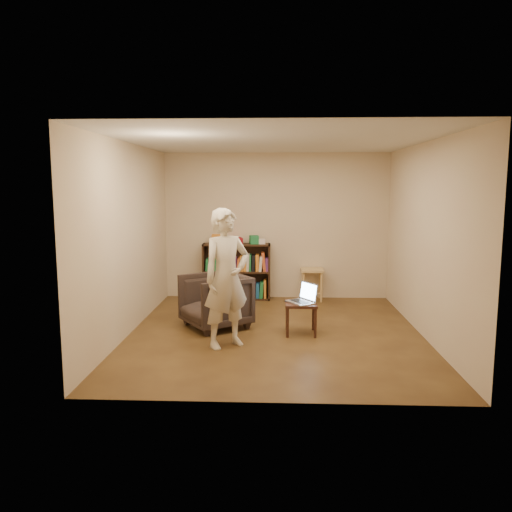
{
  "coord_description": "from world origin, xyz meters",
  "views": [
    {
      "loc": [
        0.03,
        -6.69,
        2.02
      ],
      "look_at": [
        -0.28,
        0.35,
        1.02
      ],
      "focal_mm": 35.0,
      "sensor_mm": 36.0,
      "label": 1
    }
  ],
  "objects_px": {
    "bookshelf": "(237,275)",
    "person": "(226,278)",
    "armchair": "(215,301)",
    "stool": "(312,275)",
    "side_table": "(301,308)",
    "laptop": "(303,298)"
  },
  "relations": [
    {
      "from": "stool",
      "to": "laptop",
      "type": "height_order",
      "value": "laptop"
    },
    {
      "from": "stool",
      "to": "side_table",
      "type": "bearing_deg",
      "value": -98.05
    },
    {
      "from": "laptop",
      "to": "person",
      "type": "height_order",
      "value": "person"
    },
    {
      "from": "stool",
      "to": "laptop",
      "type": "bearing_deg",
      "value": -97.23
    },
    {
      "from": "bookshelf",
      "to": "person",
      "type": "relative_size",
      "value": 0.69
    },
    {
      "from": "stool",
      "to": "laptop",
      "type": "xyz_separation_m",
      "value": [
        -0.26,
        -2.04,
        0.04
      ]
    },
    {
      "from": "stool",
      "to": "armchair",
      "type": "bearing_deg",
      "value": -130.2
    },
    {
      "from": "armchair",
      "to": "person",
      "type": "xyz_separation_m",
      "value": [
        0.25,
        -0.85,
        0.49
      ]
    },
    {
      "from": "side_table",
      "to": "laptop",
      "type": "relative_size",
      "value": 0.94
    },
    {
      "from": "laptop",
      "to": "side_table",
      "type": "bearing_deg",
      "value": -107.73
    },
    {
      "from": "bookshelf",
      "to": "side_table",
      "type": "relative_size",
      "value": 2.74
    },
    {
      "from": "bookshelf",
      "to": "side_table",
      "type": "bearing_deg",
      "value": -63.46
    },
    {
      "from": "person",
      "to": "laptop",
      "type": "bearing_deg",
      "value": -6.81
    },
    {
      "from": "person",
      "to": "armchair",
      "type": "bearing_deg",
      "value": 69.09
    },
    {
      "from": "bookshelf",
      "to": "armchair",
      "type": "xyz_separation_m",
      "value": [
        -0.16,
        -1.84,
        -0.05
      ]
    },
    {
      "from": "stool",
      "to": "side_table",
      "type": "height_order",
      "value": "stool"
    },
    {
      "from": "bookshelf",
      "to": "stool",
      "type": "bearing_deg",
      "value": -2.73
    },
    {
      "from": "person",
      "to": "side_table",
      "type": "bearing_deg",
      "value": -6.41
    },
    {
      "from": "bookshelf",
      "to": "person",
      "type": "bearing_deg",
      "value": -87.97
    },
    {
      "from": "stool",
      "to": "bookshelf",
      "type": "bearing_deg",
      "value": 177.27
    },
    {
      "from": "stool",
      "to": "armchair",
      "type": "xyz_separation_m",
      "value": [
        -1.5,
        -1.78,
        -0.07
      ]
    },
    {
      "from": "armchair",
      "to": "person",
      "type": "relative_size",
      "value": 0.48
    }
  ]
}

